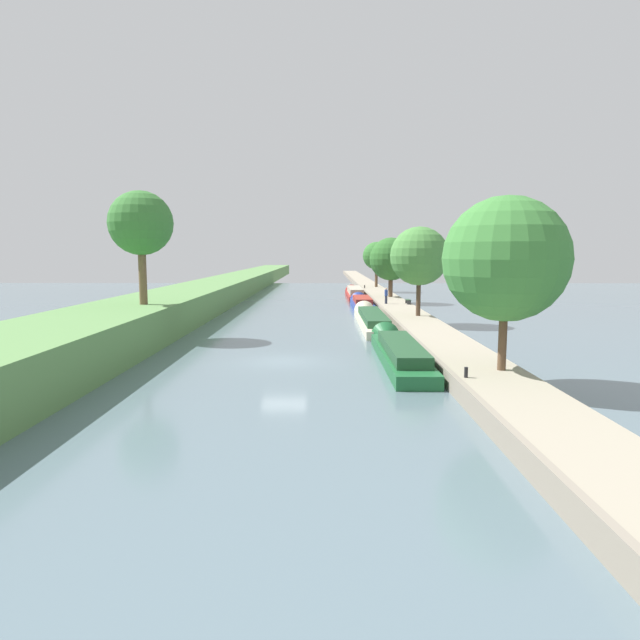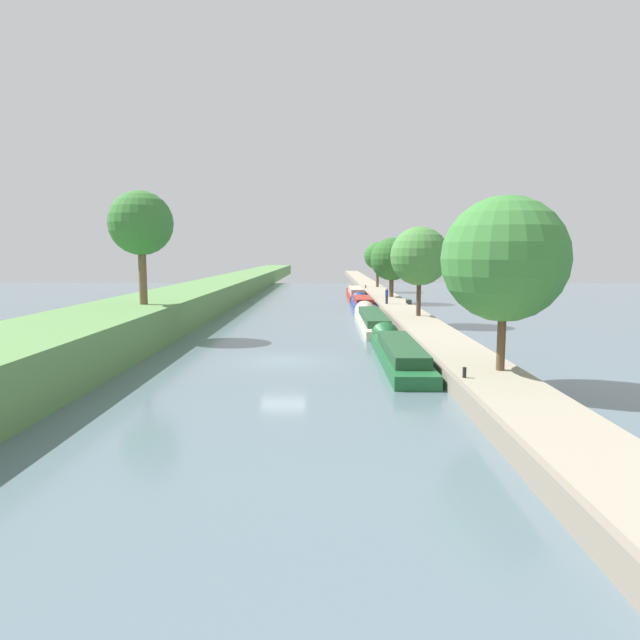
{
  "view_description": "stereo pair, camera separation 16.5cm",
  "coord_description": "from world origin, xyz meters",
  "px_view_note": "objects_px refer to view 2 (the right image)",
  "views": [
    {
      "loc": [
        2.28,
        -30.41,
        6.07
      ],
      "look_at": [
        1.94,
        10.98,
        1.0
      ],
      "focal_mm": 30.96,
      "sensor_mm": 36.0,
      "label": 1
    },
    {
      "loc": [
        2.44,
        -30.41,
        6.07
      ],
      "look_at": [
        1.94,
        10.98,
        1.0
      ],
      "focal_mm": 30.96,
      "sensor_mm": 36.0,
      "label": 2
    }
  ],
  "objects_px": {
    "narrowboat_cream": "(371,319)",
    "narrowboat_blue": "(362,303)",
    "narrowboat_red": "(355,293)",
    "mooring_bollard_far": "(366,287)",
    "park_bench": "(409,301)",
    "narrowboat_green": "(397,351)",
    "person_walking": "(387,295)",
    "mooring_bollard_near": "(464,372)"
  },
  "relations": [
    {
      "from": "park_bench",
      "to": "narrowboat_cream",
      "type": "bearing_deg",
      "value": -114.51
    },
    {
      "from": "mooring_bollard_near",
      "to": "narrowboat_cream",
      "type": "bearing_deg",
      "value": 94.98
    },
    {
      "from": "person_walking",
      "to": "mooring_bollard_far",
      "type": "xyz_separation_m",
      "value": [
        -0.38,
        25.3,
        -0.65
      ]
    },
    {
      "from": "narrowboat_blue",
      "to": "mooring_bollard_near",
      "type": "xyz_separation_m",
      "value": [
        1.91,
        -37.98,
        0.5
      ]
    },
    {
      "from": "narrowboat_blue",
      "to": "mooring_bollard_near",
      "type": "relative_size",
      "value": 24.56
    },
    {
      "from": "narrowboat_cream",
      "to": "mooring_bollard_far",
      "type": "bearing_deg",
      "value": 86.73
    },
    {
      "from": "narrowboat_red",
      "to": "mooring_bollard_near",
      "type": "distance_m",
      "value": 52.09
    },
    {
      "from": "narrowboat_blue",
      "to": "narrowboat_cream",
      "type": "bearing_deg",
      "value": -90.54
    },
    {
      "from": "narrowboat_green",
      "to": "narrowboat_blue",
      "type": "relative_size",
      "value": 1.28
    },
    {
      "from": "narrowboat_green",
      "to": "narrowboat_blue",
      "type": "height_order",
      "value": "narrowboat_blue"
    },
    {
      "from": "narrowboat_cream",
      "to": "park_bench",
      "type": "height_order",
      "value": "narrowboat_cream"
    },
    {
      "from": "mooring_bollard_near",
      "to": "mooring_bollard_far",
      "type": "bearing_deg",
      "value": 90.0
    },
    {
      "from": "narrowboat_red",
      "to": "mooring_bollard_near",
      "type": "relative_size",
      "value": 34.44
    },
    {
      "from": "narrowboat_blue",
      "to": "narrowboat_red",
      "type": "height_order",
      "value": "narrowboat_red"
    },
    {
      "from": "narrowboat_green",
      "to": "narrowboat_red",
      "type": "distance_m",
      "value": 43.99
    },
    {
      "from": "narrowboat_green",
      "to": "park_bench",
      "type": "relative_size",
      "value": 9.4
    },
    {
      "from": "narrowboat_red",
      "to": "park_bench",
      "type": "relative_size",
      "value": 10.33
    },
    {
      "from": "person_walking",
      "to": "narrowboat_blue",
      "type": "bearing_deg",
      "value": 119.91
    },
    {
      "from": "narrowboat_red",
      "to": "mooring_bollard_far",
      "type": "bearing_deg",
      "value": 75.25
    },
    {
      "from": "mooring_bollard_near",
      "to": "park_bench",
      "type": "distance_m",
      "value": 33.82
    },
    {
      "from": "narrowboat_cream",
      "to": "narrowboat_blue",
      "type": "relative_size",
      "value": 1.55
    },
    {
      "from": "narrowboat_cream",
      "to": "narrowboat_blue",
      "type": "height_order",
      "value": "narrowboat_blue"
    },
    {
      "from": "narrowboat_cream",
      "to": "narrowboat_red",
      "type": "xyz_separation_m",
      "value": [
        0.14,
        28.58,
        0.09
      ]
    },
    {
      "from": "narrowboat_blue",
      "to": "mooring_bollard_far",
      "type": "height_order",
      "value": "narrowboat_blue"
    },
    {
      "from": "mooring_bollard_near",
      "to": "person_walking",
      "type": "bearing_deg",
      "value": 89.35
    },
    {
      "from": "narrowboat_cream",
      "to": "mooring_bollard_far",
      "type": "distance_m",
      "value": 35.88
    },
    {
      "from": "person_walking",
      "to": "mooring_bollard_far",
      "type": "bearing_deg",
      "value": 90.87
    },
    {
      "from": "mooring_bollard_far",
      "to": "person_walking",
      "type": "bearing_deg",
      "value": -89.13
    },
    {
      "from": "narrowboat_green",
      "to": "mooring_bollard_far",
      "type": "distance_m",
      "value": 51.26
    },
    {
      "from": "mooring_bollard_far",
      "to": "park_bench",
      "type": "bearing_deg",
      "value": -84.14
    },
    {
      "from": "narrowboat_blue",
      "to": "park_bench",
      "type": "bearing_deg",
      "value": -43.21
    },
    {
      "from": "narrowboat_green",
      "to": "narrowboat_cream",
      "type": "distance_m",
      "value": 15.41
    },
    {
      "from": "narrowboat_blue",
      "to": "person_walking",
      "type": "xyz_separation_m",
      "value": [
        2.29,
        -3.99,
        1.15
      ]
    },
    {
      "from": "mooring_bollard_far",
      "to": "mooring_bollard_near",
      "type": "bearing_deg",
      "value": -90.0
    },
    {
      "from": "narrowboat_green",
      "to": "person_walking",
      "type": "bearing_deg",
      "value": 85.18
    },
    {
      "from": "narrowboat_green",
      "to": "narrowboat_cream",
      "type": "xyz_separation_m",
      "value": [
        -0.24,
        15.41,
        -0.02
      ]
    },
    {
      "from": "mooring_bollard_near",
      "to": "mooring_bollard_far",
      "type": "distance_m",
      "value": 59.29
    },
    {
      "from": "narrowboat_green",
      "to": "person_walking",
      "type": "relative_size",
      "value": 8.49
    },
    {
      "from": "narrowboat_blue",
      "to": "mooring_bollard_near",
      "type": "distance_m",
      "value": 38.03
    },
    {
      "from": "narrowboat_red",
      "to": "park_bench",
      "type": "xyz_separation_m",
      "value": [
        4.53,
        -18.33,
        0.57
      ]
    },
    {
      "from": "narrowboat_blue",
      "to": "person_walking",
      "type": "distance_m",
      "value": 4.74
    },
    {
      "from": "narrowboat_green",
      "to": "narrowboat_blue",
      "type": "bearing_deg",
      "value": 90.2
    }
  ]
}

